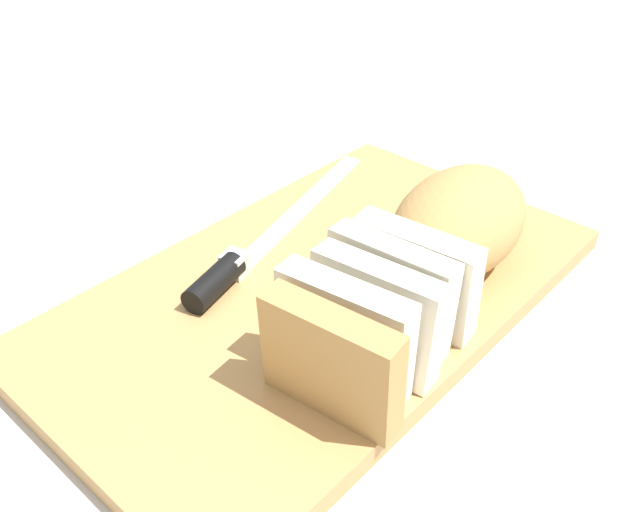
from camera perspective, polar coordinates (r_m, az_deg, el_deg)
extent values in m
plane|color=beige|center=(0.59, 0.00, -3.85)|extent=(3.00, 3.00, 0.00)
cube|color=tan|center=(0.58, 0.00, -3.15)|extent=(0.49, 0.30, 0.02)
ellipsoid|color=tan|center=(0.60, 11.46, 2.83)|extent=(0.17, 0.11, 0.08)
cube|color=#F2E8CC|center=(0.53, 7.85, -1.70)|extent=(0.03, 0.10, 0.08)
cube|color=#F2E8CC|center=(0.51, 5.72, -3.04)|extent=(0.03, 0.10, 0.08)
cube|color=#F2E8CC|center=(0.49, 4.58, -4.94)|extent=(0.04, 0.10, 0.08)
cube|color=#F2E8CC|center=(0.47, 1.97, -6.41)|extent=(0.03, 0.10, 0.08)
cube|color=tan|center=(0.45, 0.92, -8.79)|extent=(0.03, 0.10, 0.08)
cube|color=silver|center=(0.68, -1.53, 3.96)|extent=(0.24, 0.07, 0.00)
cylinder|color=black|center=(0.57, -8.75, -2.17)|extent=(0.06, 0.03, 0.02)
cube|color=silver|center=(0.59, -7.06, -0.66)|extent=(0.02, 0.02, 0.02)
sphere|color=tan|center=(0.61, 2.76, -0.06)|extent=(0.01, 0.01, 0.01)
sphere|color=tan|center=(0.56, 5.66, -3.74)|extent=(0.00, 0.00, 0.00)
sphere|color=tan|center=(0.56, 1.65, -4.02)|extent=(0.00, 0.00, 0.00)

